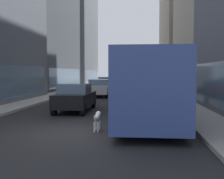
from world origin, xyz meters
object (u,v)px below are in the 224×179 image
object	(u,v)px
car_black_suv	(75,97)
dalmatian_dog	(97,118)
car_silver_sedan	(117,81)
car_red_coupe	(142,88)
car_yellow_taxi	(131,82)
car_grey_wagon	(105,82)
transit_bus	(146,82)
box_truck	(141,77)
pedestrian_with_handbag	(187,90)
car_white_van	(100,88)

from	to	relation	value
car_black_suv	dalmatian_dog	bearing A→B (deg)	-68.79
car_silver_sedan	car_red_coupe	size ratio (longest dim) A/B	1.08
car_yellow_taxi	car_grey_wagon	bearing A→B (deg)	-155.34
car_black_suv	car_red_coupe	bearing A→B (deg)	68.80
car_red_coupe	car_black_suv	bearing A→B (deg)	-111.20
car_yellow_taxi	car_grey_wagon	distance (m)	4.40
transit_bus	dalmatian_dog	xyz separation A→B (m)	(-1.94, -3.49, -1.26)
box_truck	pedestrian_with_handbag	world-z (taller)	box_truck
box_truck	car_white_van	bearing A→B (deg)	-109.83
car_black_suv	car_grey_wagon	world-z (taller)	same
box_truck	pedestrian_with_handbag	bearing A→B (deg)	-80.40
car_yellow_taxi	car_black_suv	size ratio (longest dim) A/B	1.11
car_grey_wagon	car_black_suv	bearing A→B (deg)	-86.68
car_red_coupe	pedestrian_with_handbag	bearing A→B (deg)	-65.46
car_yellow_taxi	box_truck	bearing A→B (deg)	-78.82
car_silver_sedan	transit_bus	bearing A→B (deg)	-83.41
car_silver_sedan	dalmatian_dog	distance (m)	38.19
car_red_coupe	dalmatian_dog	distance (m)	15.74
car_yellow_taxi	box_truck	xyz separation A→B (m)	(1.60, -8.10, 0.84)
car_yellow_taxi	pedestrian_with_handbag	world-z (taller)	pedestrian_with_handbag
car_red_coupe	pedestrian_with_handbag	world-z (taller)	pedestrian_with_handbag
car_red_coupe	dalmatian_dog	bearing A→B (deg)	-97.09
car_yellow_taxi	car_red_coupe	distance (m)	19.19
car_yellow_taxi	pedestrian_with_handbag	bearing A→B (deg)	-79.90
car_white_van	dalmatian_dog	bearing A→B (deg)	-82.46
car_yellow_taxi	box_truck	size ratio (longest dim) A/B	0.63
transit_bus	car_white_van	size ratio (longest dim) A/B	2.63
box_truck	car_grey_wagon	bearing A→B (deg)	131.81
transit_bus	car_silver_sedan	world-z (taller)	transit_bus
car_yellow_taxi	car_red_coupe	world-z (taller)	same
transit_bus	car_red_coupe	size ratio (longest dim) A/B	2.60
car_black_suv	car_grey_wagon	xyz separation A→B (m)	(-1.60, 27.60, 0.00)
car_white_van	car_grey_wagon	xyz separation A→B (m)	(-1.60, 17.35, 0.00)
car_red_coupe	car_white_van	bearing A→B (deg)	-179.00
car_silver_sedan	box_truck	xyz separation A→B (m)	(4.00, -11.49, 0.84)
transit_bus	car_black_suv	xyz separation A→B (m)	(-4.00, 1.81, -0.96)
car_silver_sedan	dalmatian_dog	xyz separation A→B (m)	(2.06, -38.13, -0.31)
box_truck	car_silver_sedan	bearing A→B (deg)	109.20
car_yellow_taxi	car_silver_sedan	size ratio (longest dim) A/B	0.98
dalmatian_dog	pedestrian_with_handbag	world-z (taller)	pedestrian_with_handbag
car_red_coupe	transit_bus	bearing A→B (deg)	-90.00
car_yellow_taxi	car_white_van	bearing A→B (deg)	-97.13
car_white_van	car_black_suv	distance (m)	10.24
box_truck	pedestrian_with_handbag	distance (m)	17.77
car_red_coupe	car_black_suv	size ratio (longest dim) A/B	1.05
car_grey_wagon	pedestrian_with_handbag	world-z (taller)	pedestrian_with_handbag
car_white_van	box_truck	bearing A→B (deg)	70.17
car_yellow_taxi	dalmatian_dog	bearing A→B (deg)	-90.56
pedestrian_with_handbag	dalmatian_dog	bearing A→B (deg)	-118.25
box_truck	dalmatian_dog	bearing A→B (deg)	-94.17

